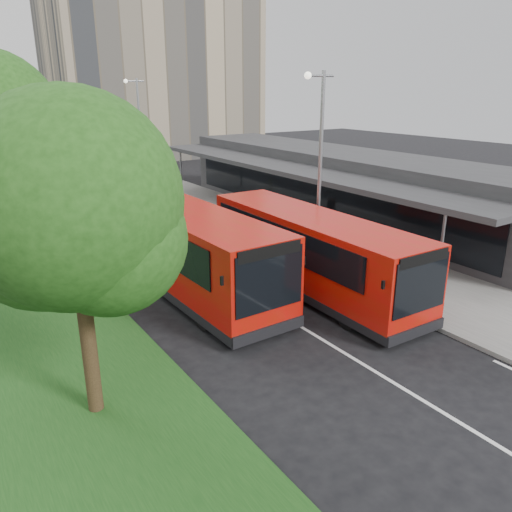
{
  "coord_description": "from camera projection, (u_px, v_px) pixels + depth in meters",
  "views": [
    {
      "loc": [
        -9.49,
        -13.75,
        7.5
      ],
      "look_at": [
        0.37,
        1.03,
        1.5
      ],
      "focal_mm": 35.0,
      "sensor_mm": 36.0,
      "label": 1
    }
  ],
  "objects": [
    {
      "name": "car_far",
      "position": [
        13.0,
        156.0,
        52.92
      ],
      "size": [
        2.24,
        4.24,
        1.33
      ],
      "primitive_type": "imported",
      "rotation": [
        0.0,
        0.0,
        -0.22
      ],
      "color": "navy",
      "rests_on": "ground"
    },
    {
      "name": "lamp_post_far",
      "position": [
        139.0,
        128.0,
        36.22
      ],
      "size": [
        1.44,
        0.28,
        8.0
      ],
      "color": "gray",
      "rests_on": "pavement"
    },
    {
      "name": "litter_bin",
      "position": [
        263.0,
        218.0,
        27.93
      ],
      "size": [
        0.55,
        0.55,
        0.89
      ],
      "primitive_type": "cylinder",
      "rotation": [
        0.0,
        0.0,
        -0.12
      ],
      "color": "#382317",
      "rests_on": "pavement"
    },
    {
      "name": "lane_centre_line",
      "position": [
        122.0,
        219.0,
        30.04
      ],
      "size": [
        0.12,
        70.0,
        0.01
      ],
      "primitive_type": "cube",
      "color": "silver",
      "rests_on": "ground"
    },
    {
      "name": "bollard",
      "position": [
        182.0,
        196.0,
        33.66
      ],
      "size": [
        0.16,
        0.16,
        0.9
      ],
      "primitive_type": "cylinder",
      "rotation": [
        0.0,
        0.0,
        0.17
      ],
      "color": "yellow",
      "rests_on": "pavement"
    },
    {
      "name": "pavement",
      "position": [
        178.0,
        193.0,
        37.12
      ],
      "size": [
        5.0,
        80.0,
        0.15
      ],
      "primitive_type": "cube",
      "color": "slate",
      "rests_on": "ground"
    },
    {
      "name": "office_block",
      "position": [
        154.0,
        74.0,
        55.8
      ],
      "size": [
        22.0,
        12.0,
        18.0
      ],
      "primitive_type": "cube",
      "color": "tan",
      "rests_on": "ground"
    },
    {
      "name": "bus_main",
      "position": [
        311.0,
        252.0,
        19.1
      ],
      "size": [
        2.91,
        10.58,
        2.98
      ],
      "rotation": [
        0.0,
        0.0,
        -0.02
      ],
      "color": "#BF0B0A",
      "rests_on": "ground"
    },
    {
      "name": "kerb_dashes",
      "position": [
        149.0,
        201.0,
        34.93
      ],
      "size": [
        0.12,
        56.0,
        0.01
      ],
      "color": "silver",
      "rests_on": "ground"
    },
    {
      "name": "bus_second",
      "position": [
        183.0,
        248.0,
        19.25
      ],
      "size": [
        3.13,
        11.42,
        3.22
      ],
      "rotation": [
        0.0,
        0.0,
        0.02
      ],
      "color": "#BF0B0A",
      "rests_on": "ground"
    },
    {
      "name": "station_building",
      "position": [
        338.0,
        185.0,
        29.58
      ],
      "size": [
        7.7,
        26.0,
        4.0
      ],
      "color": "#2B2A2D",
      "rests_on": "ground"
    },
    {
      "name": "ground",
      "position": [
        263.0,
        304.0,
        18.22
      ],
      "size": [
        120.0,
        120.0,
        0.0
      ],
      "primitive_type": "plane",
      "color": "black",
      "rests_on": "ground"
    },
    {
      "name": "car_near",
      "position": [
        62.0,
        162.0,
        48.45
      ],
      "size": [
        2.1,
        3.95,
        1.28
      ],
      "primitive_type": "imported",
      "rotation": [
        0.0,
        0.0,
        -0.16
      ],
      "color": "#5C180D",
      "rests_on": "ground"
    },
    {
      "name": "tree_near",
      "position": [
        72.0,
        215.0,
        10.64
      ],
      "size": [
        4.75,
        4.75,
        7.63
      ],
      "color": "#2F2113",
      "rests_on": "ground"
    },
    {
      "name": "lamp_post_near",
      "position": [
        319.0,
        159.0,
        20.45
      ],
      "size": [
        1.44,
        0.28,
        8.0
      ],
      "color": "gray",
      "rests_on": "pavement"
    }
  ]
}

